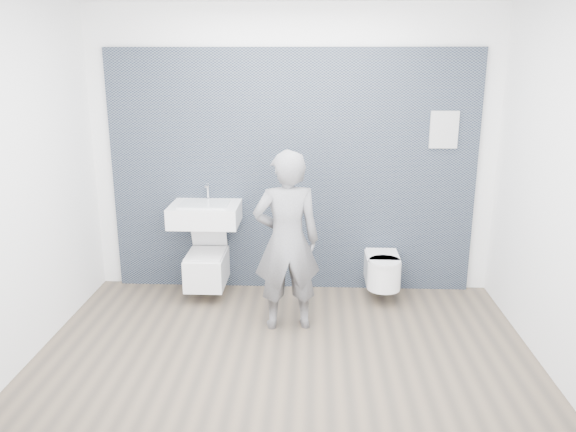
{
  "coord_description": "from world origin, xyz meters",
  "views": [
    {
      "loc": [
        0.21,
        -3.99,
        2.29
      ],
      "look_at": [
        0.0,
        0.6,
        1.0
      ],
      "focal_mm": 35.0,
      "sensor_mm": 36.0,
      "label": 1
    }
  ],
  "objects_px": {
    "toilet_rounded": "(383,270)",
    "visitor": "(287,241)",
    "washbasin": "(205,214)",
    "toilet_square": "(207,266)"
  },
  "relations": [
    {
      "from": "toilet_rounded",
      "to": "visitor",
      "type": "relative_size",
      "value": 0.35
    },
    {
      "from": "washbasin",
      "to": "visitor",
      "type": "relative_size",
      "value": 0.42
    },
    {
      "from": "visitor",
      "to": "washbasin",
      "type": "bearing_deg",
      "value": -47.41
    },
    {
      "from": "toilet_rounded",
      "to": "visitor",
      "type": "distance_m",
      "value": 1.2
    },
    {
      "from": "toilet_rounded",
      "to": "washbasin",
      "type": "bearing_deg",
      "value": 179.16
    },
    {
      "from": "toilet_square",
      "to": "toilet_rounded",
      "type": "height_order",
      "value": "toilet_square"
    },
    {
      "from": "toilet_square",
      "to": "toilet_rounded",
      "type": "relative_size",
      "value": 1.29
    },
    {
      "from": "washbasin",
      "to": "toilet_rounded",
      "type": "distance_m",
      "value": 1.82
    },
    {
      "from": "toilet_square",
      "to": "visitor",
      "type": "bearing_deg",
      "value": -37.2
    },
    {
      "from": "toilet_square",
      "to": "visitor",
      "type": "distance_m",
      "value": 1.14
    }
  ]
}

